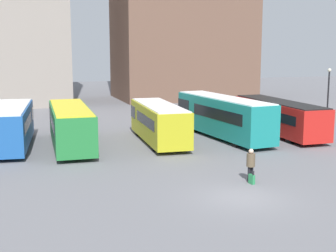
{
  "coord_description": "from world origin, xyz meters",
  "views": [
    {
      "loc": [
        -10.05,
        -19.38,
        7.13
      ],
      "look_at": [
        -0.66,
        9.33,
        2.04
      ],
      "focal_mm": 50.0,
      "sensor_mm": 36.0,
      "label": 1
    }
  ],
  "objects_px": {
    "traveler": "(251,162)",
    "suitcase": "(252,179)",
    "bus_1": "(71,125)",
    "lamp_post_1": "(328,98)",
    "bus_0": "(10,125)",
    "bus_3": "(222,115)",
    "bus_2": "(159,122)",
    "bus_4": "(278,116)"
  },
  "relations": [
    {
      "from": "traveler",
      "to": "suitcase",
      "type": "xyz_separation_m",
      "value": [
        -0.18,
        -0.49,
        -0.8
      ]
    },
    {
      "from": "bus_1",
      "to": "lamp_post_1",
      "type": "distance_m",
      "value": 19.74
    },
    {
      "from": "bus_0",
      "to": "bus_3",
      "type": "relative_size",
      "value": 0.84
    },
    {
      "from": "bus_1",
      "to": "suitcase",
      "type": "height_order",
      "value": "bus_1"
    },
    {
      "from": "bus_1",
      "to": "suitcase",
      "type": "bearing_deg",
      "value": -145.29
    },
    {
      "from": "bus_0",
      "to": "bus_2",
      "type": "height_order",
      "value": "bus_0"
    },
    {
      "from": "bus_0",
      "to": "suitcase",
      "type": "relative_size",
      "value": 13.66
    },
    {
      "from": "bus_3",
      "to": "lamp_post_1",
      "type": "xyz_separation_m",
      "value": [
        7.43,
        -3.29,
        1.5
      ]
    },
    {
      "from": "bus_3",
      "to": "bus_4",
      "type": "xyz_separation_m",
      "value": [
        5.0,
        -0.18,
        -0.25
      ]
    },
    {
      "from": "bus_0",
      "to": "bus_1",
      "type": "distance_m",
      "value": 4.28
    },
    {
      "from": "bus_2",
      "to": "traveler",
      "type": "relative_size",
      "value": 5.38
    },
    {
      "from": "bus_1",
      "to": "bus_3",
      "type": "bearing_deg",
      "value": -88.15
    },
    {
      "from": "traveler",
      "to": "lamp_post_1",
      "type": "relative_size",
      "value": 0.32
    },
    {
      "from": "suitcase",
      "to": "lamp_post_1",
      "type": "bearing_deg",
      "value": -60.21
    },
    {
      "from": "bus_2",
      "to": "bus_4",
      "type": "xyz_separation_m",
      "value": [
        10.39,
        0.08,
        -0.06
      ]
    },
    {
      "from": "bus_1",
      "to": "bus_2",
      "type": "distance_m",
      "value": 6.57
    },
    {
      "from": "traveler",
      "to": "suitcase",
      "type": "distance_m",
      "value": 0.95
    },
    {
      "from": "bus_2",
      "to": "suitcase",
      "type": "distance_m",
      "value": 12.33
    },
    {
      "from": "bus_1",
      "to": "traveler",
      "type": "distance_m",
      "value": 14.51
    },
    {
      "from": "bus_1",
      "to": "traveler",
      "type": "relative_size",
      "value": 5.88
    },
    {
      "from": "traveler",
      "to": "bus_4",
      "type": "bearing_deg",
      "value": -45.68
    },
    {
      "from": "bus_4",
      "to": "traveler",
      "type": "relative_size",
      "value": 6.25
    },
    {
      "from": "bus_3",
      "to": "suitcase",
      "type": "height_order",
      "value": "bus_3"
    },
    {
      "from": "lamp_post_1",
      "to": "bus_4",
      "type": "bearing_deg",
      "value": 128.01
    },
    {
      "from": "bus_4",
      "to": "traveler",
      "type": "distance_m",
      "value": 14.69
    },
    {
      "from": "bus_3",
      "to": "suitcase",
      "type": "distance_m",
      "value": 13.13
    },
    {
      "from": "bus_4",
      "to": "bus_1",
      "type": "bearing_deg",
      "value": 90.11
    },
    {
      "from": "bus_0",
      "to": "traveler",
      "type": "distance_m",
      "value": 17.99
    },
    {
      "from": "suitcase",
      "to": "bus_2",
      "type": "bearing_deg",
      "value": -2.24
    },
    {
      "from": "bus_4",
      "to": "suitcase",
      "type": "distance_m",
      "value": 15.23
    },
    {
      "from": "bus_4",
      "to": "traveler",
      "type": "xyz_separation_m",
      "value": [
        -8.79,
        -11.77,
        -0.46
      ]
    },
    {
      "from": "bus_1",
      "to": "bus_3",
      "type": "relative_size",
      "value": 0.89
    },
    {
      "from": "traveler",
      "to": "lamp_post_1",
      "type": "height_order",
      "value": "lamp_post_1"
    },
    {
      "from": "bus_3",
      "to": "lamp_post_1",
      "type": "bearing_deg",
      "value": -119.32
    },
    {
      "from": "bus_1",
      "to": "bus_2",
      "type": "relative_size",
      "value": 1.09
    },
    {
      "from": "traveler",
      "to": "bus_0",
      "type": "bearing_deg",
      "value": 34.19
    },
    {
      "from": "bus_4",
      "to": "lamp_post_1",
      "type": "distance_m",
      "value": 4.32
    },
    {
      "from": "bus_0",
      "to": "lamp_post_1",
      "type": "relative_size",
      "value": 1.8
    },
    {
      "from": "bus_0",
      "to": "traveler",
      "type": "relative_size",
      "value": 5.59
    },
    {
      "from": "bus_2",
      "to": "bus_4",
      "type": "bearing_deg",
      "value": -86.3
    },
    {
      "from": "bus_1",
      "to": "traveler",
      "type": "height_order",
      "value": "bus_1"
    },
    {
      "from": "lamp_post_1",
      "to": "bus_3",
      "type": "bearing_deg",
      "value": 156.14
    }
  ]
}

